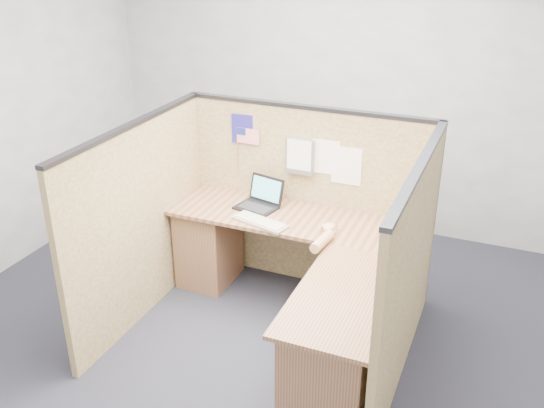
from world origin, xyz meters
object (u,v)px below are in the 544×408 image
at_px(laptop, 259,200).
at_px(keyboard, 260,222).
at_px(mouse, 329,230).
at_px(l_desk, 297,284).

height_order(laptop, keyboard, laptop).
relative_size(keyboard, mouse, 4.22).
bearing_deg(mouse, l_desk, -121.71).
bearing_deg(mouse, laptop, 160.91).
bearing_deg(keyboard, laptop, 130.57).
height_order(keyboard, mouse, mouse).
xyz_separation_m(l_desk, laptop, (-0.51, 0.48, 0.39)).
bearing_deg(keyboard, l_desk, -11.82).
bearing_deg(l_desk, laptop, 136.89).
relative_size(laptop, keyboard, 0.77).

